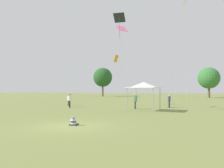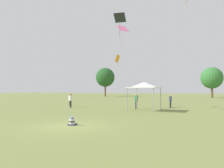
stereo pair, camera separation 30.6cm
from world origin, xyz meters
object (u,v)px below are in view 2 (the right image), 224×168
(person_standing_5, at_px, (170,100))
(kite_3, at_px, (123,30))
(distant_tree_0, at_px, (105,77))
(person_standing_2, at_px, (70,99))
(kite_5, at_px, (117,59))
(person_standing_1, at_px, (71,99))
(canopy_tent, at_px, (144,85))
(person_standing_3, at_px, (136,100))
(kite_0, at_px, (187,7))
(kite_2, at_px, (120,20))
(distant_tree_1, at_px, (212,78))
(seated_toddler, at_px, (72,122))

(person_standing_5, xyz_separation_m, kite_3, (-5.31, -3.15, 8.71))
(person_standing_5, height_order, distant_tree_0, distant_tree_0)
(person_standing_2, distance_m, kite_5, 9.43)
(person_standing_1, bearing_deg, kite_5, -0.44)
(person_standing_1, bearing_deg, kite_3, -49.81)
(kite_3, xyz_separation_m, kite_5, (-2.93, 5.82, -2.74))
(person_standing_2, bearing_deg, canopy_tent, 156.42)
(person_standing_5, relative_size, kite_3, 0.16)
(kite_3, height_order, distant_tree_0, kite_3)
(canopy_tent, height_order, distant_tree_0, distant_tree_0)
(person_standing_1, height_order, distant_tree_0, distant_tree_0)
(person_standing_3, distance_m, distant_tree_0, 53.29)
(person_standing_5, height_order, kite_5, kite_5)
(kite_0, height_order, distant_tree_0, kite_0)
(kite_2, bearing_deg, person_standing_5, -86.09)
(distant_tree_0, height_order, distant_tree_1, distant_tree_0)
(person_standing_2, xyz_separation_m, kite_2, (9.20, -4.37, 8.89))
(seated_toddler, xyz_separation_m, person_standing_2, (-9.79, 14.51, 0.70))
(seated_toddler, height_order, person_standing_3, person_standing_3)
(person_standing_2, distance_m, distant_tree_1, 48.05)
(person_standing_3, xyz_separation_m, kite_3, (-1.90, 0.62, 8.62))
(person_standing_2, xyz_separation_m, person_standing_3, (10.18, -1.54, 0.14))
(distant_tree_1, bearing_deg, person_standing_3, -102.20)
(kite_0, bearing_deg, seated_toddler, 3.01)
(person_standing_2, height_order, canopy_tent, canopy_tent)
(person_standing_1, height_order, person_standing_3, person_standing_3)
(person_standing_5, bearing_deg, person_standing_3, 124.80)
(person_standing_1, xyz_separation_m, kite_2, (7.12, -1.44, 8.74))
(person_standing_1, bearing_deg, seated_toddler, -124.15)
(person_standing_2, relative_size, kite_5, 0.21)
(kite_5, relative_size, distant_tree_0, 0.74)
(canopy_tent, relative_size, distant_tree_0, 0.32)
(kite_0, relative_size, distant_tree_0, 1.47)
(person_standing_5, height_order, kite_2, kite_2)
(person_standing_3, bearing_deg, kite_2, 172.13)
(person_standing_1, xyz_separation_m, kite_3, (6.20, 2.01, 8.60))
(person_standing_3, distance_m, person_standing_5, 5.08)
(seated_toddler, distance_m, distant_tree_0, 64.88)
(person_standing_1, height_order, kite_3, kite_3)
(canopy_tent, distance_m, kite_5, 11.57)
(person_standing_1, xyz_separation_m, kite_0, (13.41, 8.73, 12.84))
(kite_0, bearing_deg, kite_2, -13.03)
(kite_3, bearing_deg, seated_toddler, -89.90)
(person_standing_1, height_order, kite_5, kite_5)
(kite_3, bearing_deg, kite_5, 110.53)
(seated_toddler, xyz_separation_m, person_standing_5, (3.80, 16.75, 0.76))
(kite_3, bearing_deg, distant_tree_0, 110.52)
(person_standing_5, relative_size, distant_tree_0, 0.16)
(kite_2, bearing_deg, kite_3, -37.54)
(kite_2, relative_size, distant_tree_0, 1.01)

